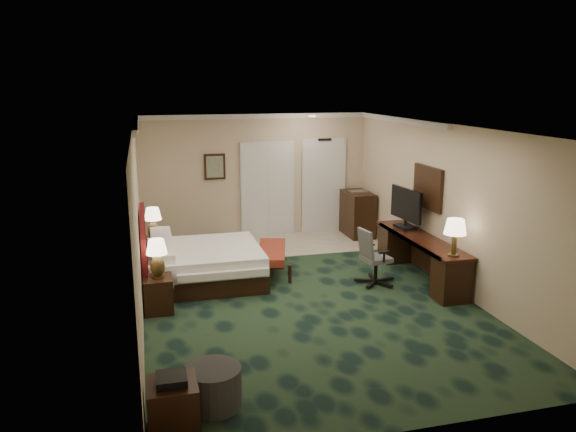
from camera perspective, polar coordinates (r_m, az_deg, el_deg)
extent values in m
cube|color=black|center=(9.16, 1.49, -8.05)|extent=(5.00, 7.50, 0.00)
cube|color=white|center=(8.55, 1.60, 9.04)|extent=(5.00, 7.50, 0.00)
cube|color=#D0AF96|center=(12.34, -3.29, 4.05)|extent=(5.00, 0.00, 2.70)
cube|color=#D0AF96|center=(5.42, 12.68, -8.63)|extent=(5.00, 0.00, 2.70)
cube|color=#D0AF96|center=(8.43, -15.02, -0.78)|extent=(0.00, 7.50, 2.70)
cube|color=#D0AF96|center=(9.74, 15.83, 1.03)|extent=(0.00, 7.50, 2.70)
cube|color=beige|center=(12.04, 1.81, -2.73)|extent=(3.20, 1.70, 0.01)
cube|color=silver|center=(12.75, 3.61, 2.99)|extent=(1.02, 0.06, 2.18)
cube|color=silver|center=(12.40, -2.10, 2.71)|extent=(1.20, 0.06, 2.10)
cube|color=slate|center=(12.12, -7.46, 4.99)|extent=(0.45, 0.06, 0.55)
cube|color=white|center=(10.19, 14.02, 2.83)|extent=(0.05, 0.95, 0.75)
cube|color=white|center=(9.78, -8.45, -4.90)|extent=(1.90, 1.77, 0.60)
cube|color=black|center=(8.69, -13.04, -7.76)|extent=(0.42, 0.49, 0.53)
cube|color=black|center=(10.74, -13.40, -3.65)|extent=(0.43, 0.49, 0.54)
cube|color=brown|center=(10.12, -1.66, -4.56)|extent=(0.80, 1.44, 0.46)
cylinder|color=#2F2F31|center=(6.25, -7.63, -16.82)|extent=(0.77, 0.77, 0.44)
cube|color=black|center=(5.90, -11.61, -18.49)|extent=(0.49, 0.49, 0.53)
cube|color=black|center=(10.05, 13.28, -4.20)|extent=(0.55, 2.58, 0.74)
cube|color=black|center=(10.45, 11.89, 0.76)|extent=(0.17, 0.96, 0.74)
cube|color=black|center=(12.60, 7.07, 0.21)|extent=(0.52, 0.94, 0.99)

